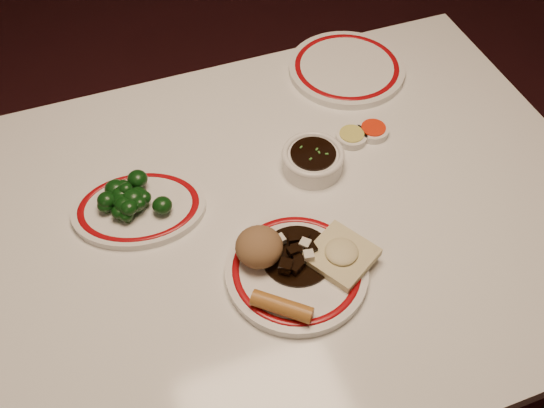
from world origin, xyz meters
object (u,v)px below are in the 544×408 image
Objects in this scene: broccoli_plate at (139,208)px; soy_bowl at (313,161)px; rice_mound at (259,247)px; broccoli_pile at (130,199)px; dining_table at (285,241)px; stirfry_heap at (296,254)px; main_plate at (297,271)px; fried_wonton at (341,254)px; spring_roll at (282,306)px.

broccoli_plate is 0.34m from soy_bowl.
rice_mound reaches higher than broccoli_pile.
rice_mound is 0.29× the size of broccoli_plate.
dining_table is at bearing -20.75° from broccoli_pile.
stirfry_heap is at bearing -119.99° from soy_bowl.
stirfry_heap is (-0.02, -0.11, 0.12)m from dining_table.
stirfry_heap is 1.06× the size of soy_bowl.
main_plate is at bearing -44.76° from broccoli_pile.
fried_wonton reaches higher than dining_table.
broccoli_plate is at bearing 132.89° from rice_mound.
soy_bowl is at bearing 44.08° from dining_table.
broccoli_pile is at bearing 134.14° from rice_mound.
stirfry_heap is at bearing 72.48° from main_plate.
rice_mound is 0.11m from spring_roll.
rice_mound is 0.68× the size of soy_bowl.
broccoli_plate is at bearing 134.29° from main_plate.
dining_table is at bearing 108.84° from fried_wonton.
soy_bowl is (0.04, 0.22, -0.01)m from fried_wonton.
dining_table is at bearing 17.57° from spring_roll.
main_plate is 0.03m from stirfry_heap.
stirfry_heap is 0.98× the size of broccoli_pile.
soy_bowl is (0.34, -0.01, 0.01)m from broccoli_plate.
stirfry_heap reaches higher than dining_table.
main_plate is 0.08m from fried_wonton.
broccoli_plate is (-0.22, 0.23, -0.00)m from main_plate.
soy_bowl is at bearing 9.17° from spring_roll.
broccoli_pile is at bearing 138.77° from stirfry_heap.
stirfry_heap is at bearing -41.23° from broccoli_pile.
stirfry_heap is (0.06, -0.02, -0.02)m from rice_mound.
fried_wonton reaches higher than soy_bowl.
soy_bowl is (0.17, 0.28, -0.01)m from spring_roll.
spring_roll is at bearing -112.87° from dining_table.
broccoli_plate is at bearing -18.50° from broccoli_pile.
dining_table is 0.29m from broccoli_plate.
stirfry_heap reaches higher than fried_wonton.
soy_bowl is (0.09, 0.09, 0.11)m from dining_table.
soy_bowl is (0.12, 0.22, 0.01)m from main_plate.
main_plate is 0.09m from spring_roll.
stirfry_heap is 0.32m from broccoli_pile.
broccoli_pile is 1.08× the size of soy_bowl.
dining_table is 14.87× the size of rice_mound.
soy_bowl is (0.17, 0.17, -0.03)m from rice_mound.
rice_mound is 0.63× the size of broccoli_pile.
broccoli_plate is at bearing 141.98° from fried_wonton.
broccoli_pile is (-0.01, 0.00, 0.03)m from broccoli_plate.
broccoli_plate is at bearing 178.34° from soy_bowl.
rice_mound is 0.07m from stirfry_heap.
spring_roll is at bearing -90.63° from rice_mound.
stirfry_heap is at bearing 6.43° from spring_roll.
broccoli_pile reaches higher than fried_wonton.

